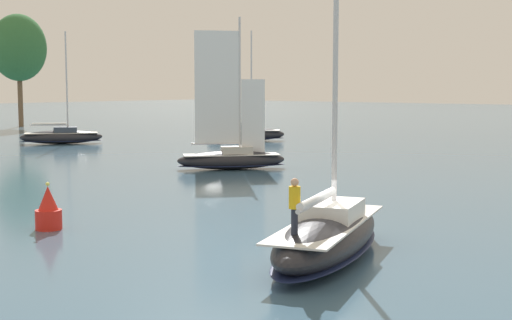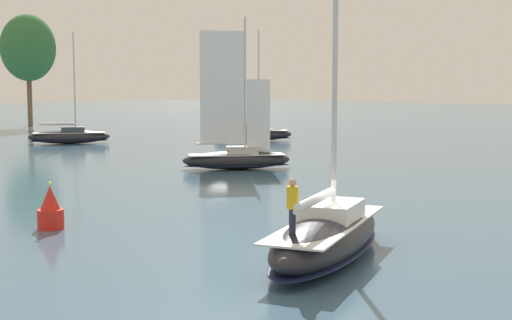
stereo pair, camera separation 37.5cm
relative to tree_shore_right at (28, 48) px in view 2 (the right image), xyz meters
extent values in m
plane|color=#42667F|center=(-37.50, -75.40, -10.85)|extent=(400.00, 400.00, 0.00)
cylinder|color=brown|center=(0.00, 0.00, -6.67)|extent=(0.67, 0.67, 8.37)
ellipsoid|color=#336B38|center=(0.00, 0.00, 0.05)|extent=(7.53, 7.53, 9.20)
ellipsoid|color=#232328|center=(-37.50, -75.40, -10.11)|extent=(8.99, 4.93, 1.47)
ellipsoid|color=#19234C|center=(-37.50, -75.40, -10.52)|extent=(9.08, 4.98, 0.18)
cube|color=silver|center=(-37.50, -75.40, -9.68)|extent=(7.88, 4.25, 0.06)
cube|color=silver|center=(-37.09, -75.27, -9.35)|extent=(2.83, 2.35, 0.61)
cylinder|color=silver|center=(-36.84, -75.19, -4.24)|extent=(0.17, 0.17, 10.83)
cylinder|color=silver|center=(-38.70, -75.78, -8.78)|extent=(3.76, 1.32, 0.15)
cylinder|color=white|center=(-38.70, -75.78, -8.68)|extent=(3.42, 1.29, 0.24)
cylinder|color=#232838|center=(-40.07, -75.91, -9.22)|extent=(0.25, 0.25, 0.85)
cylinder|color=gold|center=(-40.07, -75.91, -8.47)|extent=(0.43, 0.43, 0.65)
sphere|color=tan|center=(-40.07, -75.91, -8.03)|extent=(0.24, 0.24, 0.24)
ellipsoid|color=#232328|center=(-0.45, -41.05, -10.17)|extent=(6.57, 7.84, 1.37)
ellipsoid|color=#19234C|center=(-0.45, -41.05, -10.54)|extent=(6.63, 7.92, 0.16)
cube|color=silver|center=(-0.45, -41.05, -9.76)|extent=(5.71, 6.85, 0.06)
cube|color=#333D4C|center=(-0.21, -41.37, -9.45)|extent=(2.60, 2.75, 0.56)
cylinder|color=silver|center=(-0.07, -41.57, -4.69)|extent=(0.16, 0.16, 10.07)
cylinder|color=silver|center=(-1.14, -40.10, -8.92)|extent=(2.25, 3.01, 0.14)
cylinder|color=silver|center=(-1.14, -40.10, -8.83)|extent=(2.10, 2.77, 0.22)
ellipsoid|color=#232328|center=(-14.74, -29.67, -10.19)|extent=(7.52, 6.46, 1.33)
ellipsoid|color=#19234C|center=(-14.74, -29.67, -10.55)|extent=(7.60, 6.53, 0.16)
cube|color=beige|center=(-14.74, -29.67, -9.79)|extent=(6.57, 5.62, 0.06)
cube|color=#333D4C|center=(-14.43, -29.91, -9.49)|extent=(2.66, 2.54, 0.55)
cylinder|color=silver|center=(-14.25, -30.05, -4.89)|extent=(0.16, 0.16, 9.74)
cylinder|color=silver|center=(-15.64, -28.99, -8.98)|extent=(2.87, 2.23, 0.13)
cylinder|color=white|center=(-15.64, -28.99, -8.89)|extent=(2.64, 2.08, 0.21)
ellipsoid|color=#232328|center=(-20.50, -56.53, -10.23)|extent=(6.86, 6.34, 1.24)
ellipsoid|color=#19234C|center=(-20.50, -56.53, -10.57)|extent=(6.93, 6.40, 0.15)
cube|color=silver|center=(-20.50, -56.53, -9.86)|extent=(5.98, 5.52, 0.06)
cube|color=beige|center=(-20.22, -56.77, -9.57)|extent=(2.48, 2.42, 0.51)
cylinder|color=silver|center=(-20.06, -56.91, -5.26)|extent=(0.15, 0.15, 9.13)
cylinder|color=silver|center=(-21.30, -55.83, -9.10)|extent=(2.56, 2.25, 0.12)
cube|color=white|center=(-21.20, -55.92, -5.35)|extent=(2.30, 2.01, 7.49)
cube|color=white|center=(-19.37, -57.50, -7.32)|extent=(1.23, 1.07, 5.02)
cylinder|color=red|center=(-40.36, -64.27, -10.46)|extent=(1.03, 1.03, 0.77)
cone|color=red|center=(-40.36, -64.27, -9.61)|extent=(0.77, 0.77, 0.94)
sphere|color=#F2F266|center=(-40.36, -64.27, -9.06)|extent=(0.16, 0.16, 0.16)
camera|label=1|loc=(-56.62, -87.83, -5.27)|focal=50.00mm
camera|label=2|loc=(-56.38, -88.12, -5.27)|focal=50.00mm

